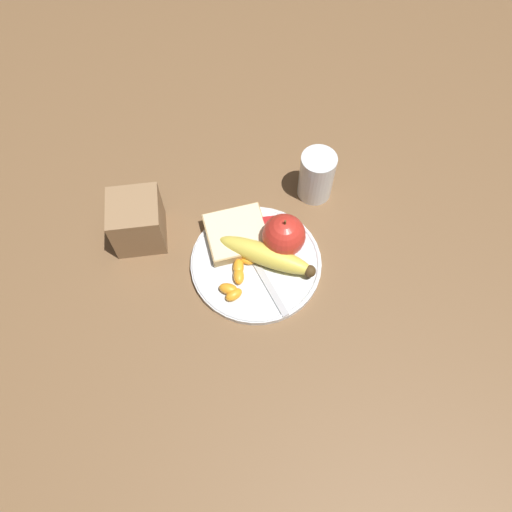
{
  "coord_description": "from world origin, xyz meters",
  "views": [
    {
      "loc": [
        0.05,
        0.41,
        0.79
      ],
      "look_at": [
        0.0,
        0.0,
        0.03
      ],
      "focal_mm": 35.0,
      "sensor_mm": 36.0,
      "label": 1
    }
  ],
  "objects_px": {
    "jam_packet": "(267,229)",
    "fork": "(255,262)",
    "juice_glass": "(316,177)",
    "banana": "(267,256)",
    "apple": "(284,235)",
    "condiment_caddy": "(137,221)",
    "bread_slice": "(237,234)",
    "plate": "(256,262)"
  },
  "relations": [
    {
      "from": "juice_glass",
      "to": "apple",
      "type": "height_order",
      "value": "juice_glass"
    },
    {
      "from": "juice_glass",
      "to": "condiment_caddy",
      "type": "height_order",
      "value": "juice_glass"
    },
    {
      "from": "juice_glass",
      "to": "bread_slice",
      "type": "height_order",
      "value": "juice_glass"
    },
    {
      "from": "fork",
      "to": "apple",
      "type": "bearing_deg",
      "value": -83.24
    },
    {
      "from": "banana",
      "to": "fork",
      "type": "relative_size",
      "value": 0.91
    },
    {
      "from": "condiment_caddy",
      "to": "jam_packet",
      "type": "bearing_deg",
      "value": 172.68
    },
    {
      "from": "fork",
      "to": "jam_packet",
      "type": "distance_m",
      "value": 0.07
    },
    {
      "from": "juice_glass",
      "to": "apple",
      "type": "relative_size",
      "value": 1.18
    },
    {
      "from": "apple",
      "to": "juice_glass",
      "type": "bearing_deg",
      "value": -123.98
    },
    {
      "from": "banana",
      "to": "condiment_caddy",
      "type": "distance_m",
      "value": 0.24
    },
    {
      "from": "plate",
      "to": "juice_glass",
      "type": "bearing_deg",
      "value": -132.7
    },
    {
      "from": "banana",
      "to": "condiment_caddy",
      "type": "relative_size",
      "value": 1.74
    },
    {
      "from": "bread_slice",
      "to": "apple",
      "type": "bearing_deg",
      "value": 159.41
    },
    {
      "from": "plate",
      "to": "condiment_caddy",
      "type": "distance_m",
      "value": 0.22
    },
    {
      "from": "juice_glass",
      "to": "fork",
      "type": "relative_size",
      "value": 0.54
    },
    {
      "from": "plate",
      "to": "bread_slice",
      "type": "height_order",
      "value": "bread_slice"
    },
    {
      "from": "banana",
      "to": "fork",
      "type": "xyz_separation_m",
      "value": [
        0.02,
        -0.0,
        -0.02
      ]
    },
    {
      "from": "plate",
      "to": "juice_glass",
      "type": "height_order",
      "value": "juice_glass"
    },
    {
      "from": "bread_slice",
      "to": "jam_packet",
      "type": "distance_m",
      "value": 0.06
    },
    {
      "from": "juice_glass",
      "to": "fork",
      "type": "distance_m",
      "value": 0.2
    },
    {
      "from": "apple",
      "to": "bread_slice",
      "type": "relative_size",
      "value": 0.71
    },
    {
      "from": "banana",
      "to": "jam_packet",
      "type": "relative_size",
      "value": 3.57
    },
    {
      "from": "jam_packet",
      "to": "condiment_caddy",
      "type": "distance_m",
      "value": 0.23
    },
    {
      "from": "apple",
      "to": "condiment_caddy",
      "type": "xyz_separation_m",
      "value": [
        0.25,
        -0.06,
        -0.0
      ]
    },
    {
      "from": "apple",
      "to": "condiment_caddy",
      "type": "bearing_deg",
      "value": -14.08
    },
    {
      "from": "plate",
      "to": "fork",
      "type": "xyz_separation_m",
      "value": [
        0.0,
        0.0,
        0.01
      ]
    },
    {
      "from": "apple",
      "to": "jam_packet",
      "type": "relative_size",
      "value": 1.78
    },
    {
      "from": "juice_glass",
      "to": "bread_slice",
      "type": "bearing_deg",
      "value": 29.12
    },
    {
      "from": "condiment_caddy",
      "to": "juice_glass",
      "type": "bearing_deg",
      "value": -170.45
    },
    {
      "from": "plate",
      "to": "condiment_caddy",
      "type": "bearing_deg",
      "value": -23.63
    },
    {
      "from": "banana",
      "to": "fork",
      "type": "bearing_deg",
      "value": -1.44
    },
    {
      "from": "apple",
      "to": "plate",
      "type": "bearing_deg",
      "value": 25.03
    },
    {
      "from": "plate",
      "to": "apple",
      "type": "bearing_deg",
      "value": -154.97
    },
    {
      "from": "condiment_caddy",
      "to": "bread_slice",
      "type": "bearing_deg",
      "value": 169.08
    },
    {
      "from": "juice_glass",
      "to": "banana",
      "type": "distance_m",
      "value": 0.19
    },
    {
      "from": "jam_packet",
      "to": "condiment_caddy",
      "type": "relative_size",
      "value": 0.49
    },
    {
      "from": "juice_glass",
      "to": "bread_slice",
      "type": "relative_size",
      "value": 0.84
    },
    {
      "from": "fork",
      "to": "jam_packet",
      "type": "relative_size",
      "value": 3.91
    },
    {
      "from": "fork",
      "to": "condiment_caddy",
      "type": "xyz_separation_m",
      "value": [
        0.2,
        -0.09,
        0.04
      ]
    },
    {
      "from": "bread_slice",
      "to": "fork",
      "type": "xyz_separation_m",
      "value": [
        -0.03,
        0.06,
        -0.01
      ]
    },
    {
      "from": "apple",
      "to": "banana",
      "type": "height_order",
      "value": "apple"
    },
    {
      "from": "jam_packet",
      "to": "fork",
      "type": "bearing_deg",
      "value": 63.47
    }
  ]
}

